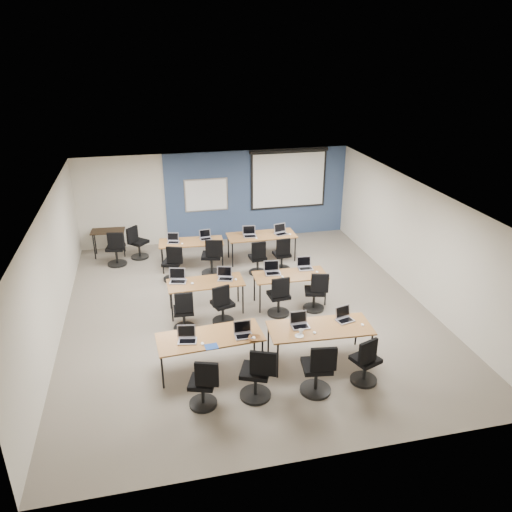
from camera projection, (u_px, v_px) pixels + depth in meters
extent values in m
cube|color=#6B6354|center=(248.00, 310.00, 11.32)|extent=(8.00, 9.00, 0.02)
cube|color=white|center=(247.00, 195.00, 10.24)|extent=(8.00, 9.00, 0.02)
cube|color=beige|center=(216.00, 197.00, 14.80)|extent=(8.00, 0.04, 2.70)
cube|color=beige|center=(315.00, 384.00, 6.75)|extent=(8.00, 0.04, 2.70)
cube|color=beige|center=(52.00, 273.00, 9.97)|extent=(0.04, 9.00, 2.70)
cube|color=beige|center=(415.00, 240.00, 11.59)|extent=(0.04, 9.00, 2.70)
cube|color=#3D5977|center=(257.00, 195.00, 15.03)|extent=(5.50, 0.04, 2.70)
cube|color=#B3B3B3|center=(206.00, 195.00, 14.64)|extent=(1.28, 0.02, 0.98)
cube|color=white|center=(206.00, 195.00, 14.63)|extent=(1.20, 0.02, 0.90)
cube|color=black|center=(289.00, 179.00, 14.99)|extent=(2.32, 0.03, 1.82)
cube|color=white|center=(289.00, 180.00, 15.00)|extent=(2.20, 0.02, 1.62)
cylinder|color=black|center=(289.00, 151.00, 14.65)|extent=(2.40, 0.10, 0.10)
cube|color=#9A7242|center=(210.00, 337.00, 8.98)|extent=(1.90, 0.79, 0.03)
cylinder|color=black|center=(162.00, 372.00, 8.65)|extent=(0.04, 0.04, 0.70)
cylinder|color=black|center=(262.00, 358.00, 9.01)|extent=(0.04, 0.04, 0.70)
cylinder|color=black|center=(161.00, 350.00, 9.25)|extent=(0.04, 0.04, 0.70)
cylinder|color=black|center=(254.00, 338.00, 9.61)|extent=(0.04, 0.04, 0.70)
cube|color=#9C7542|center=(320.00, 328.00, 9.27)|extent=(1.93, 0.80, 0.03)
cylinder|color=black|center=(278.00, 361.00, 8.92)|extent=(0.04, 0.04, 0.70)
cylinder|color=black|center=(371.00, 349.00, 9.29)|extent=(0.04, 0.04, 0.70)
cylinder|color=black|center=(268.00, 341.00, 9.54)|extent=(0.04, 0.04, 0.70)
cylinder|color=black|center=(356.00, 329.00, 9.90)|extent=(0.04, 0.04, 0.70)
cube|color=#A67234|center=(206.00, 283.00, 11.00)|extent=(1.68, 0.70, 0.03)
cylinder|color=black|center=(172.00, 307.00, 10.73)|extent=(0.04, 0.04, 0.70)
cylinder|color=black|center=(243.00, 299.00, 11.05)|extent=(0.04, 0.04, 0.70)
cylinder|color=black|center=(170.00, 295.00, 11.25)|extent=(0.04, 0.04, 0.70)
cylinder|color=black|center=(238.00, 288.00, 11.57)|extent=(0.04, 0.04, 0.70)
cube|color=brown|center=(290.00, 275.00, 11.35)|extent=(1.66, 0.69, 0.03)
cylinder|color=black|center=(260.00, 299.00, 11.08)|extent=(0.04, 0.04, 0.70)
cylinder|color=black|center=(326.00, 292.00, 11.39)|extent=(0.04, 0.04, 0.70)
cylinder|color=black|center=(254.00, 287.00, 11.59)|extent=(0.04, 0.04, 0.70)
cylinder|color=black|center=(317.00, 281.00, 11.91)|extent=(0.04, 0.04, 0.70)
cube|color=olive|center=(191.00, 242.00, 13.21)|extent=(1.69, 0.70, 0.03)
cylinder|color=black|center=(163.00, 262.00, 12.94)|extent=(0.04, 0.04, 0.70)
cylinder|color=black|center=(223.00, 256.00, 13.26)|extent=(0.04, 0.04, 0.70)
cylinder|color=black|center=(162.00, 253.00, 13.46)|extent=(0.04, 0.04, 0.70)
cylinder|color=black|center=(219.00, 248.00, 13.78)|extent=(0.04, 0.04, 0.70)
cube|color=#99633C|center=(261.00, 235.00, 13.66)|extent=(1.87, 0.78, 0.03)
cylinder|color=black|center=(233.00, 255.00, 13.33)|extent=(0.04, 0.04, 0.70)
cylinder|color=black|center=(295.00, 249.00, 13.69)|extent=(0.04, 0.04, 0.70)
cylinder|color=black|center=(228.00, 246.00, 13.92)|extent=(0.04, 0.04, 0.70)
cylinder|color=black|center=(288.00, 241.00, 14.27)|extent=(0.04, 0.04, 0.70)
cube|color=#A9A9A9|center=(187.00, 341.00, 8.82)|extent=(0.33, 0.24, 0.02)
cube|color=black|center=(188.00, 341.00, 8.79)|extent=(0.28, 0.14, 0.00)
cube|color=#A9A9A9|center=(186.00, 331.00, 8.88)|extent=(0.33, 0.06, 0.23)
cube|color=black|center=(186.00, 331.00, 8.87)|extent=(0.29, 0.04, 0.19)
ellipsoid|color=white|center=(202.00, 344.00, 8.74)|extent=(0.07, 0.10, 0.03)
cylinder|color=black|center=(203.00, 403.00, 8.38)|extent=(0.47, 0.47, 0.05)
cylinder|color=black|center=(203.00, 394.00, 8.30)|extent=(0.06, 0.06, 0.42)
cube|color=black|center=(202.00, 382.00, 8.20)|extent=(0.42, 0.42, 0.08)
cube|color=black|center=(207.00, 374.00, 7.94)|extent=(0.38, 0.06, 0.44)
cube|color=silver|center=(244.00, 336.00, 8.96)|extent=(0.32, 0.23, 0.02)
cube|color=black|center=(244.00, 336.00, 8.94)|extent=(0.27, 0.14, 0.00)
cube|color=silver|center=(242.00, 327.00, 9.03)|extent=(0.32, 0.06, 0.22)
cube|color=black|center=(243.00, 327.00, 9.02)|extent=(0.28, 0.04, 0.18)
ellipsoid|color=white|center=(254.00, 338.00, 8.92)|extent=(0.09, 0.11, 0.04)
cylinder|color=black|center=(255.00, 395.00, 8.58)|extent=(0.54, 0.54, 0.05)
cylinder|color=black|center=(255.00, 385.00, 8.49)|extent=(0.06, 0.06, 0.48)
cube|color=black|center=(255.00, 371.00, 8.38)|extent=(0.48, 0.48, 0.08)
cube|color=black|center=(263.00, 364.00, 8.11)|extent=(0.44, 0.06, 0.44)
cube|color=#A2A2AC|center=(300.00, 327.00, 9.26)|extent=(0.33, 0.24, 0.02)
cube|color=black|center=(301.00, 327.00, 9.24)|extent=(0.28, 0.14, 0.00)
cube|color=#A2A2AC|center=(298.00, 317.00, 9.33)|extent=(0.33, 0.06, 0.23)
cube|color=black|center=(299.00, 317.00, 9.32)|extent=(0.29, 0.04, 0.19)
ellipsoid|color=white|center=(314.00, 333.00, 9.07)|extent=(0.07, 0.10, 0.03)
cylinder|color=black|center=(315.00, 390.00, 8.70)|extent=(0.55, 0.55, 0.05)
cylinder|color=black|center=(316.00, 379.00, 8.62)|extent=(0.06, 0.06, 0.48)
cube|color=black|center=(317.00, 366.00, 8.50)|extent=(0.48, 0.48, 0.08)
cube|color=black|center=(324.00, 359.00, 8.20)|extent=(0.44, 0.06, 0.44)
cube|color=#B0AFBC|center=(345.00, 320.00, 9.47)|extent=(0.32, 0.23, 0.02)
cube|color=black|center=(345.00, 320.00, 9.44)|extent=(0.27, 0.14, 0.00)
cube|color=#B0AFBC|center=(343.00, 312.00, 9.53)|extent=(0.32, 0.06, 0.22)
cube|color=black|center=(343.00, 312.00, 9.52)|extent=(0.28, 0.04, 0.18)
ellipsoid|color=white|center=(363.00, 325.00, 9.32)|extent=(0.08, 0.10, 0.03)
cylinder|color=black|center=(363.00, 380.00, 8.96)|extent=(0.48, 0.48, 0.05)
cylinder|color=black|center=(364.00, 371.00, 8.88)|extent=(0.06, 0.06, 0.43)
cube|color=black|center=(366.00, 359.00, 8.78)|extent=(0.43, 0.43, 0.08)
cube|color=black|center=(368.00, 352.00, 8.49)|extent=(0.39, 0.06, 0.44)
cube|color=#BCBCC0|center=(178.00, 282.00, 10.98)|extent=(0.36, 0.26, 0.02)
cube|color=black|center=(178.00, 282.00, 10.96)|extent=(0.31, 0.15, 0.00)
cube|color=#BCBCC0|center=(177.00, 273.00, 11.06)|extent=(0.36, 0.07, 0.25)
cube|color=black|center=(177.00, 274.00, 11.05)|extent=(0.32, 0.05, 0.20)
ellipsoid|color=white|center=(192.00, 283.00, 10.91)|extent=(0.08, 0.11, 0.04)
cylinder|color=black|center=(185.00, 328.00, 10.57)|extent=(0.46, 0.46, 0.05)
cylinder|color=black|center=(184.00, 321.00, 10.50)|extent=(0.06, 0.06, 0.41)
cube|color=black|center=(184.00, 310.00, 10.40)|extent=(0.41, 0.41, 0.08)
cube|color=black|center=(184.00, 303.00, 10.13)|extent=(0.37, 0.06, 0.44)
cube|color=#9F9FAC|center=(226.00, 279.00, 11.11)|extent=(0.33, 0.24, 0.02)
cube|color=black|center=(226.00, 279.00, 11.09)|extent=(0.28, 0.14, 0.00)
cube|color=#9F9FAC|center=(224.00, 271.00, 11.17)|extent=(0.33, 0.06, 0.23)
cube|color=black|center=(224.00, 272.00, 11.17)|extent=(0.29, 0.04, 0.19)
ellipsoid|color=white|center=(236.00, 279.00, 11.09)|extent=(0.07, 0.10, 0.03)
cylinder|color=black|center=(223.00, 321.00, 10.83)|extent=(0.47, 0.47, 0.05)
cylinder|color=black|center=(223.00, 314.00, 10.76)|extent=(0.06, 0.06, 0.42)
cube|color=black|center=(223.00, 303.00, 10.66)|extent=(0.42, 0.42, 0.08)
cube|color=black|center=(221.00, 296.00, 10.38)|extent=(0.38, 0.06, 0.44)
cube|color=silver|center=(273.00, 273.00, 11.37)|extent=(0.35, 0.26, 0.02)
cube|color=black|center=(273.00, 273.00, 11.35)|extent=(0.30, 0.15, 0.00)
cube|color=silver|center=(271.00, 266.00, 11.44)|extent=(0.35, 0.06, 0.24)
cube|color=black|center=(272.00, 266.00, 11.43)|extent=(0.31, 0.05, 0.20)
ellipsoid|color=white|center=(282.00, 276.00, 11.22)|extent=(0.07, 0.10, 0.03)
cylinder|color=black|center=(278.00, 313.00, 11.15)|extent=(0.49, 0.49, 0.05)
cylinder|color=black|center=(278.00, 305.00, 11.08)|extent=(0.06, 0.06, 0.44)
cube|color=black|center=(279.00, 295.00, 10.97)|extent=(0.44, 0.44, 0.08)
cube|color=black|center=(281.00, 288.00, 10.68)|extent=(0.40, 0.06, 0.44)
cube|color=#A5A5AA|center=(305.00, 269.00, 11.61)|extent=(0.34, 0.25, 0.02)
cube|color=black|center=(306.00, 268.00, 11.59)|extent=(0.29, 0.14, 0.00)
cube|color=#A5A5AA|center=(304.00, 261.00, 11.68)|extent=(0.34, 0.06, 0.23)
cube|color=black|center=(304.00, 261.00, 11.67)|extent=(0.30, 0.04, 0.19)
ellipsoid|color=white|center=(317.00, 272.00, 11.44)|extent=(0.07, 0.10, 0.03)
cylinder|color=black|center=(313.00, 308.00, 11.35)|extent=(0.48, 0.48, 0.05)
cylinder|color=black|center=(314.00, 301.00, 11.28)|extent=(0.06, 0.06, 0.42)
cube|color=black|center=(314.00, 291.00, 11.18)|extent=(0.42, 0.42, 0.08)
cube|color=black|center=(320.00, 283.00, 10.91)|extent=(0.39, 0.06, 0.44)
cube|color=#AFAFBA|center=(174.00, 242.00, 13.11)|extent=(0.31, 0.22, 0.02)
cube|color=black|center=(174.00, 242.00, 13.09)|extent=(0.26, 0.13, 0.00)
cube|color=#AFAFBA|center=(173.00, 237.00, 13.18)|extent=(0.31, 0.06, 0.21)
cube|color=black|center=(173.00, 237.00, 13.17)|extent=(0.27, 0.04, 0.17)
ellipsoid|color=white|center=(182.00, 244.00, 13.04)|extent=(0.07, 0.10, 0.03)
cylinder|color=black|center=(173.00, 279.00, 12.75)|extent=(0.49, 0.49, 0.05)
cylinder|color=black|center=(173.00, 272.00, 12.67)|extent=(0.06, 0.06, 0.44)
cube|color=black|center=(172.00, 263.00, 12.57)|extent=(0.44, 0.44, 0.08)
cube|color=black|center=(174.00, 255.00, 12.30)|extent=(0.40, 0.06, 0.44)
cube|color=#BCBCC3|center=(206.00, 239.00, 13.34)|extent=(0.30, 0.22, 0.02)
cube|color=black|center=(206.00, 239.00, 13.32)|extent=(0.26, 0.13, 0.00)
cube|color=#BCBCC3|center=(205.00, 233.00, 13.40)|extent=(0.30, 0.06, 0.21)
cube|color=black|center=(205.00, 233.00, 13.40)|extent=(0.27, 0.04, 0.17)
ellipsoid|color=white|center=(215.00, 241.00, 13.22)|extent=(0.06, 0.09, 0.03)
cylinder|color=black|center=(212.00, 273.00, 13.06)|extent=(0.55, 0.55, 0.05)
cylinder|color=black|center=(212.00, 265.00, 12.98)|extent=(0.06, 0.06, 0.48)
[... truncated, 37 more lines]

